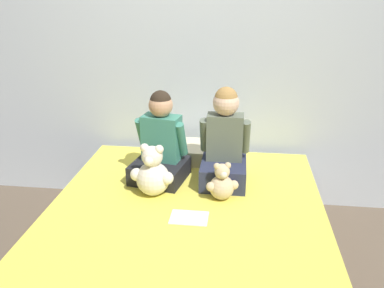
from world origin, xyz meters
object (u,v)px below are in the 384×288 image
(teddy_bear_held_by_left_child, at_px, (153,174))
(teddy_bear_held_by_right_child, at_px, (222,184))
(child_on_right, at_px, (224,145))
(sign_card, at_px, (189,218))
(bed, at_px, (185,246))
(child_on_left, at_px, (161,146))
(pillow_at_headboard, at_px, (199,152))

(teddy_bear_held_by_left_child, distance_m, teddy_bear_held_by_right_child, 0.42)
(child_on_right, relative_size, sign_card, 2.97)
(child_on_right, bearing_deg, bed, -115.16)
(bed, distance_m, teddy_bear_held_by_right_child, 0.43)
(child_on_left, bearing_deg, teddy_bear_held_by_left_child, -80.35)
(bed, bearing_deg, teddy_bear_held_by_right_child, 41.92)
(child_on_right, height_order, teddy_bear_held_by_left_child, child_on_right)
(pillow_at_headboard, bearing_deg, bed, -90.00)
(child_on_right, distance_m, teddy_bear_held_by_right_child, 0.29)
(sign_card, bearing_deg, teddy_bear_held_by_right_child, 55.38)
(child_on_left, distance_m, teddy_bear_held_by_right_child, 0.50)
(teddy_bear_held_by_left_child, relative_size, pillow_at_headboard, 0.56)
(teddy_bear_held_by_left_child, relative_size, sign_card, 1.56)
(teddy_bear_held_by_right_child, bearing_deg, sign_card, -140.69)
(pillow_at_headboard, relative_size, sign_card, 2.81)
(teddy_bear_held_by_right_child, bearing_deg, child_on_left, 133.63)
(bed, bearing_deg, pillow_at_headboard, 90.00)
(teddy_bear_held_by_left_child, xyz_separation_m, sign_card, (0.25, -0.25, -0.14))
(child_on_left, bearing_deg, pillow_at_headboard, 67.80)
(teddy_bear_held_by_left_child, relative_size, teddy_bear_held_by_right_child, 1.39)
(pillow_at_headboard, bearing_deg, teddy_bear_held_by_left_child, -111.42)
(pillow_at_headboard, bearing_deg, sign_card, -87.66)
(child_on_right, distance_m, sign_card, 0.57)
(pillow_at_headboard, xyz_separation_m, sign_card, (0.03, -0.81, -0.05))
(child_on_left, distance_m, teddy_bear_held_by_left_child, 0.25)
(child_on_left, bearing_deg, teddy_bear_held_by_right_child, -19.26)
(bed, bearing_deg, teddy_bear_held_by_left_child, 139.78)
(child_on_right, xyz_separation_m, sign_card, (-0.17, -0.48, -0.25))
(teddy_bear_held_by_right_child, bearing_deg, pillow_at_headboard, 93.19)
(teddy_bear_held_by_right_child, height_order, pillow_at_headboard, teddy_bear_held_by_right_child)
(child_on_left, relative_size, sign_card, 2.81)
(teddy_bear_held_by_right_child, bearing_deg, child_on_right, 74.04)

